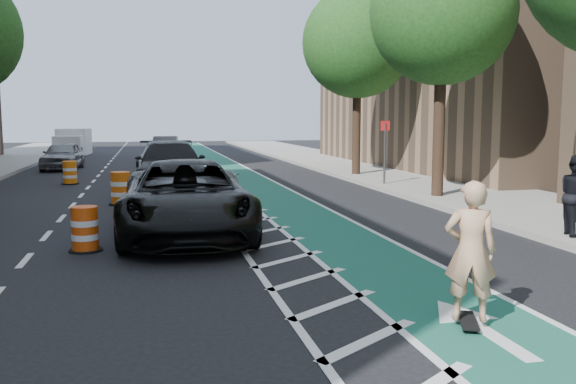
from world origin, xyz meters
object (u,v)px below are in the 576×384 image
object	(u,v)px
skateboarder	(471,251)
barrel_a	(85,230)
suv_near	(186,198)
suv_far	(170,165)

from	to	relation	value
skateboarder	barrel_a	xyz separation A→B (m)	(-5.08, 5.61, -0.55)
skateboarder	suv_near	xyz separation A→B (m)	(-3.05, 6.80, -0.14)
suv_far	barrel_a	bearing A→B (deg)	-101.98
suv_far	barrel_a	world-z (taller)	suv_far
suv_near	barrel_a	bearing A→B (deg)	-147.76
suv_near	suv_far	bearing A→B (deg)	91.96
suv_near	suv_far	size ratio (longest dim) A/B	1.00
suv_near	suv_far	world-z (taller)	suv_far
skateboarder	barrel_a	world-z (taller)	skateboarder
suv_far	barrel_a	xyz separation A→B (m)	(-1.98, -10.22, -0.46)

